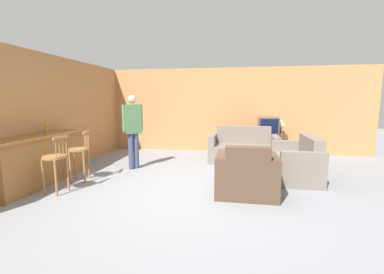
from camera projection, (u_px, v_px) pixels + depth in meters
ground_plane at (192, 191)px, 4.61m from camera, size 24.00×24.00×0.00m
wall_back at (213, 110)px, 8.06m from camera, size 9.40×0.08×2.60m
wall_left at (71, 113)px, 6.32m from camera, size 0.08×8.73×2.60m
bar_counter at (40, 160)px, 4.90m from camera, size 0.55×2.10×0.96m
bar_chair_near at (55, 162)px, 4.44m from camera, size 0.43×0.43×1.01m
bar_chair_mid at (80, 154)px, 5.12m from camera, size 0.47×0.47×1.01m
couch_far at (243, 149)px, 6.80m from camera, size 1.77×0.88×0.92m
armchair_near at (246, 177)px, 4.36m from camera, size 1.02×0.83×0.89m
loveseat_right at (297, 163)px, 5.32m from camera, size 0.81×1.47×0.88m
coffee_table at (244, 162)px, 5.46m from camera, size 0.53×0.94×0.38m
tv_unit at (267, 144)px, 7.57m from camera, size 1.03×0.44×0.65m
tv at (268, 125)px, 7.49m from camera, size 0.57×0.47×0.48m
bottle at (46, 127)px, 5.15m from camera, size 0.06×0.06×0.25m
table_lamp at (281, 123)px, 7.41m from camera, size 0.26×0.26×0.45m
person_by_window at (133, 127)px, 5.98m from camera, size 0.38×0.39×1.73m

